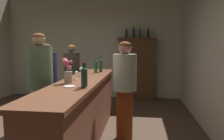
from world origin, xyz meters
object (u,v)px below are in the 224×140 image
object	(u,v)px
display_cabinet	(136,68)
flower_arrangement	(68,71)
wine_bottle_malbec	(101,65)
patron_redhead	(41,84)
wine_bottle_riesling	(84,77)
wine_glass_mid	(77,74)
bartender	(125,86)
wine_bottle_merlot	(96,66)
cheese_plate	(69,87)
patron_tall	(72,76)
bar_counter	(81,112)
wine_bottle_pinot	(85,76)
patron_by_cabinet	(47,81)
wine_glass_front	(81,69)
display_bottle_midleft	(134,33)
display_bottle_left	(126,33)
display_bottle_center	(140,33)
display_bottle_midright	(148,33)

from	to	relation	value
display_cabinet	flower_arrangement	world-z (taller)	display_cabinet
wine_bottle_malbec	patron_redhead	size ratio (longest dim) A/B	0.19
wine_bottle_riesling	wine_glass_mid	bearing A→B (deg)	113.34
display_cabinet	bartender	bearing A→B (deg)	-92.95
wine_bottle_riesling	flower_arrangement	bearing A→B (deg)	133.70
wine_bottle_merlot	cheese_plate	distance (m)	1.49
patron_tall	bar_counter	bearing A→B (deg)	-13.12
wine_bottle_pinot	flower_arrangement	distance (m)	0.37
bar_counter	patron_tall	bearing A→B (deg)	112.36
bar_counter	wine_bottle_malbec	world-z (taller)	wine_bottle_malbec
patron_tall	patron_redhead	xyz separation A→B (m)	(0.01, -1.59, 0.10)
bar_counter	wine_bottle_malbec	distance (m)	1.28
patron_by_cabinet	bartender	world-z (taller)	bartender
cheese_plate	display_cabinet	bearing A→B (deg)	77.08
wine_bottle_pinot	wine_glass_mid	bearing A→B (deg)	117.00
flower_arrangement	wine_glass_front	bearing A→B (deg)	90.85
cheese_plate	display_bottle_midleft	bearing A→B (deg)	78.46
wine_bottle_merlot	wine_glass_mid	distance (m)	0.87
display_bottle_left	display_bottle_center	size ratio (longest dim) A/B	1.00
display_cabinet	display_bottle_midleft	world-z (taller)	display_bottle_midleft
bartender	bar_counter	bearing A→B (deg)	34.69
flower_arrangement	display_bottle_center	distance (m)	3.39
display_cabinet	wine_bottle_pinot	distance (m)	3.43
wine_bottle_riesling	display_bottle_midleft	distance (m)	3.61
wine_bottle_pinot	wine_glass_front	distance (m)	1.02
display_bottle_midleft	wine_glass_mid	bearing A→B (deg)	-105.75
wine_glass_front	display_bottle_midleft	distance (m)	2.66
wine_glass_front	display_bottle_midleft	xyz separation A→B (m)	(0.83, 2.40, 0.77)
wine_bottle_riesling	display_bottle_center	size ratio (longest dim) A/B	1.06
display_bottle_midright	patron_redhead	distance (m)	3.57
display_bottle_center	patron_tall	distance (m)	2.29
wine_bottle_riesling	wine_glass_front	bearing A→B (deg)	106.63
bar_counter	wine_glass_front	bearing A→B (deg)	104.00
cheese_plate	display_bottle_midright	world-z (taller)	display_bottle_midright
wine_bottle_malbec	cheese_plate	world-z (taller)	wine_bottle_malbec
wine_bottle_pinot	wine_glass_front	world-z (taller)	wine_bottle_pinot
display_bottle_midleft	display_bottle_midright	xyz separation A→B (m)	(0.40, -0.00, -0.02)
display_bottle_center	display_bottle_midleft	bearing A→B (deg)	180.00
flower_arrangement	cheese_plate	xyz separation A→B (m)	(0.11, -0.28, -0.17)
wine_bottle_riesling	bartender	bearing A→B (deg)	61.87
display_bottle_midright	patron_by_cabinet	bearing A→B (deg)	-132.88
display_bottle_left	display_bottle_midleft	xyz separation A→B (m)	(0.20, 0.00, 0.01)
wine_bottle_merlot	wine_glass_front	world-z (taller)	wine_bottle_merlot
flower_arrangement	wine_bottle_merlot	bearing A→B (deg)	82.68
display_bottle_midleft	bar_counter	bearing A→B (deg)	-103.65
patron_by_cabinet	patron_tall	bearing A→B (deg)	129.48
patron_by_cabinet	patron_redhead	distance (m)	0.89
wine_bottle_riesling	patron_tall	xyz separation A→B (m)	(-0.83, 2.11, -0.30)
bar_counter	patron_tall	distance (m)	1.67
wine_bottle_merlot	patron_tall	xyz separation A→B (m)	(-0.66, 0.57, -0.30)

